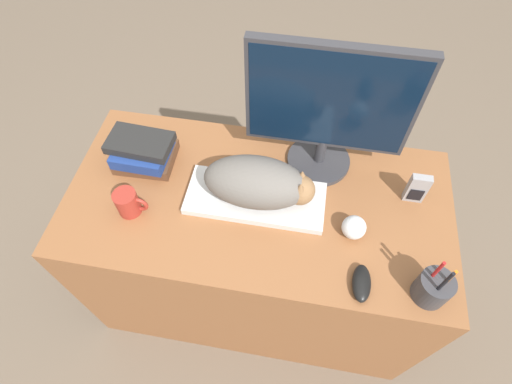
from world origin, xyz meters
The scene contains 11 objects.
ground_plane centered at (0.00, 0.00, 0.00)m, with size 12.00×12.00×0.00m, color #6B5B4C.
desk centered at (0.00, 0.30, 0.36)m, with size 1.22×0.61×0.72m.
keyboard centered at (-0.01, 0.30, 0.73)m, with size 0.43×0.18×0.02m.
cat centered at (0.01, 0.30, 0.82)m, with size 0.33×0.17×0.15m.
monitor centered at (0.17, 0.49, 0.97)m, with size 0.48×0.21×0.45m.
computer_mouse centered at (0.33, 0.07, 0.74)m, with size 0.05×0.11×0.03m.
coffee_mug centered at (-0.38, 0.20, 0.76)m, with size 0.10×0.07×0.09m.
pen_cup centered at (0.50, 0.08, 0.77)m, with size 0.09×0.09×0.19m.
baseball centered at (0.30, 0.23, 0.76)m, with size 0.07×0.07×0.07m.
phone centered at (0.48, 0.39, 0.78)m, with size 0.06×0.03×0.11m.
book_stack centered at (-0.39, 0.39, 0.77)m, with size 0.21×0.17×0.11m.
Camera 1 is at (0.11, -0.38, 1.77)m, focal length 28.00 mm.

